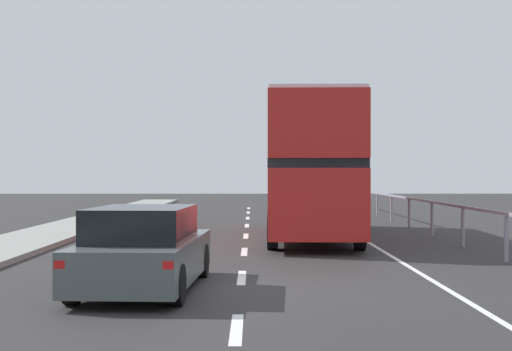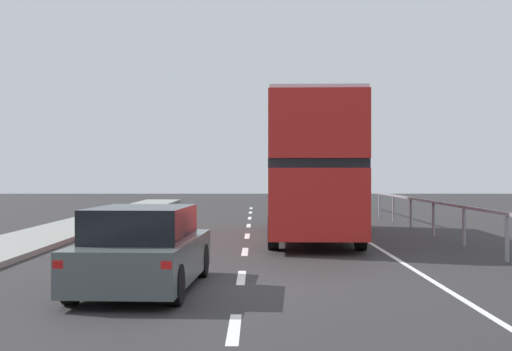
% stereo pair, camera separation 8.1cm
% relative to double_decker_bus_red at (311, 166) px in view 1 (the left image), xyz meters
% --- Properties ---
extents(ground_plane, '(74.41, 120.00, 0.10)m').
position_rel_double_decker_bus_red_xyz_m(ground_plane, '(-2.05, -10.26, -2.30)').
color(ground_plane, '#2C2A2A').
extents(lane_paint_markings, '(3.73, 46.00, 0.01)m').
position_rel_double_decker_bus_red_xyz_m(lane_paint_markings, '(0.24, -1.49, -2.25)').
color(lane_paint_markings, silver).
rests_on(lane_paint_markings, ground).
extents(bridge_side_railing, '(0.10, 42.00, 1.13)m').
position_rel_double_decker_bus_red_xyz_m(bridge_side_railing, '(3.94, -1.26, -1.34)').
color(bridge_side_railing, gray).
rests_on(bridge_side_railing, ground).
extents(double_decker_bus_red, '(2.94, 10.97, 4.20)m').
position_rel_double_decker_bus_red_xyz_m(double_decker_bus_red, '(0.00, 0.00, 0.00)').
color(double_decker_bus_red, red).
rests_on(double_decker_bus_red, ground).
extents(hatchback_car_near, '(2.03, 4.64, 1.45)m').
position_rel_double_decker_bus_red_xyz_m(hatchback_car_near, '(-3.72, -10.53, -1.56)').
color(hatchback_car_near, '#4C5453').
rests_on(hatchback_car_near, ground).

